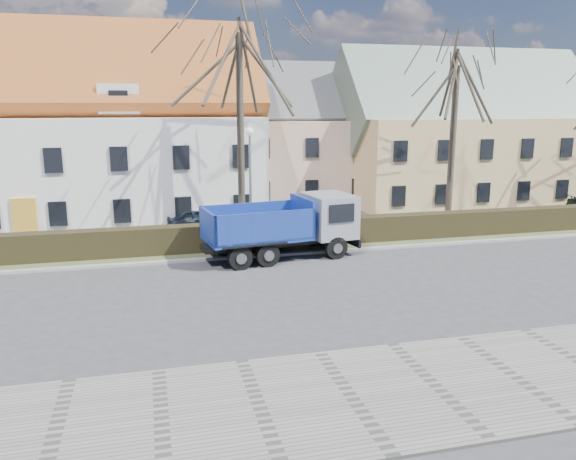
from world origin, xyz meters
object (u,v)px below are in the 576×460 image
object	(u,v)px
streetlight	(250,187)
parked_car_a	(197,218)
cart_frame	(230,253)
dump_truck	(276,227)

from	to	relation	value
streetlight	parked_car_a	xyz separation A→B (m)	(-2.30, 4.39, -2.34)
streetlight	cart_frame	bearing A→B (deg)	-119.64
dump_truck	cart_frame	world-z (taller)	dump_truck
dump_truck	streetlight	distance (m)	3.24
cart_frame	parked_car_a	size ratio (longest dim) A/B	0.19
dump_truck	parked_car_a	xyz separation A→B (m)	(-2.96, 7.19, -0.85)
streetlight	parked_car_a	distance (m)	5.48
streetlight	parked_car_a	world-z (taller)	streetlight
streetlight	dump_truck	bearing A→B (deg)	-76.78
cart_frame	parked_car_a	world-z (taller)	parked_car_a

